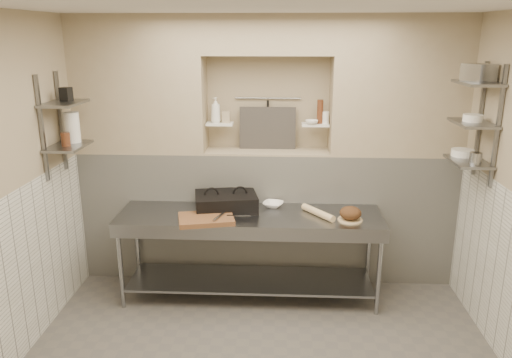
# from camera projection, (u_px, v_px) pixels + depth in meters

# --- Properties ---
(wall_back) EXTENTS (4.00, 0.10, 2.80)m
(wall_back) POSITION_uv_depth(u_px,v_px,m) (268.00, 147.00, 5.54)
(wall_back) COLOR tan
(wall_back) RESTS_ON ground
(backwall_lower) EXTENTS (4.00, 0.40, 1.40)m
(backwall_lower) POSITION_uv_depth(u_px,v_px,m) (267.00, 214.00, 5.49)
(backwall_lower) COLOR silver
(backwall_lower) RESTS_ON floor
(alcove_sill) EXTENTS (1.30, 0.40, 0.02)m
(alcove_sill) POSITION_uv_depth(u_px,v_px,m) (267.00, 151.00, 5.29)
(alcove_sill) COLOR tan
(alcove_sill) RESTS_ON backwall_lower
(backwall_pillar_left) EXTENTS (1.35, 0.40, 1.40)m
(backwall_pillar_left) POSITION_uv_depth(u_px,v_px,m) (140.00, 85.00, 5.16)
(backwall_pillar_left) COLOR tan
(backwall_pillar_left) RESTS_ON backwall_lower
(backwall_pillar_right) EXTENTS (1.35, 0.40, 1.40)m
(backwall_pillar_right) POSITION_uv_depth(u_px,v_px,m) (399.00, 86.00, 5.03)
(backwall_pillar_right) COLOR tan
(backwall_pillar_right) RESTS_ON backwall_lower
(backwall_header) EXTENTS (1.30, 0.40, 0.40)m
(backwall_header) POSITION_uv_depth(u_px,v_px,m) (268.00, 35.00, 4.96)
(backwall_header) COLOR tan
(backwall_header) RESTS_ON backwall_lower
(wainscot_left) EXTENTS (0.02, 3.90, 1.40)m
(wainscot_left) POSITION_uv_depth(u_px,v_px,m) (7.00, 287.00, 3.91)
(wainscot_left) COLOR silver
(wainscot_left) RESTS_ON floor
(alcove_shelf_left) EXTENTS (0.28, 0.16, 0.02)m
(alcove_shelf_left) POSITION_uv_depth(u_px,v_px,m) (220.00, 124.00, 5.24)
(alcove_shelf_left) COLOR white
(alcove_shelf_left) RESTS_ON backwall_lower
(alcove_shelf_right) EXTENTS (0.28, 0.16, 0.02)m
(alcove_shelf_right) POSITION_uv_depth(u_px,v_px,m) (315.00, 125.00, 5.19)
(alcove_shelf_right) COLOR white
(alcove_shelf_right) RESTS_ON backwall_lower
(utensil_rail) EXTENTS (0.70, 0.02, 0.02)m
(utensil_rail) POSITION_uv_depth(u_px,v_px,m) (268.00, 98.00, 5.30)
(utensil_rail) COLOR gray
(utensil_rail) RESTS_ON wall_back
(hanging_steel) EXTENTS (0.02, 0.02, 0.30)m
(hanging_steel) POSITION_uv_depth(u_px,v_px,m) (268.00, 114.00, 5.33)
(hanging_steel) COLOR black
(hanging_steel) RESTS_ON utensil_rail
(splash_panel) EXTENTS (0.60, 0.08, 0.45)m
(splash_panel) POSITION_uv_depth(u_px,v_px,m) (268.00, 128.00, 5.32)
(splash_panel) COLOR #383330
(splash_panel) RESTS_ON alcove_sill
(shelf_rail_left_a) EXTENTS (0.03, 0.03, 0.95)m
(shelf_rail_left_a) POSITION_uv_depth(u_px,v_px,m) (61.00, 121.00, 4.80)
(shelf_rail_left_a) COLOR slate
(shelf_rail_left_a) RESTS_ON wall_left
(shelf_rail_left_b) EXTENTS (0.03, 0.03, 0.95)m
(shelf_rail_left_b) POSITION_uv_depth(u_px,v_px,m) (42.00, 129.00, 4.42)
(shelf_rail_left_b) COLOR slate
(shelf_rail_left_b) RESTS_ON wall_left
(wall_shelf_left_lower) EXTENTS (0.30, 0.50, 0.02)m
(wall_shelf_left_lower) POSITION_uv_depth(u_px,v_px,m) (69.00, 146.00, 4.66)
(wall_shelf_left_lower) COLOR slate
(wall_shelf_left_lower) RESTS_ON wall_left
(wall_shelf_left_upper) EXTENTS (0.30, 0.50, 0.03)m
(wall_shelf_left_upper) POSITION_uv_depth(u_px,v_px,m) (64.00, 103.00, 4.55)
(wall_shelf_left_upper) COLOR slate
(wall_shelf_left_upper) RESTS_ON wall_left
(shelf_rail_right_a) EXTENTS (0.03, 0.03, 1.05)m
(shelf_rail_right_a) POSITION_uv_depth(u_px,v_px,m) (480.00, 120.00, 4.59)
(shelf_rail_right_a) COLOR slate
(shelf_rail_right_a) RESTS_ON wall_right
(shelf_rail_right_b) EXTENTS (0.03, 0.03, 1.05)m
(shelf_rail_right_b) POSITION_uv_depth(u_px,v_px,m) (498.00, 127.00, 4.21)
(shelf_rail_right_b) COLOR slate
(shelf_rail_right_b) RESTS_ON wall_right
(wall_shelf_right_lower) EXTENTS (0.30, 0.50, 0.02)m
(wall_shelf_right_lower) POSITION_uv_depth(u_px,v_px,m) (468.00, 161.00, 4.51)
(wall_shelf_right_lower) COLOR slate
(wall_shelf_right_lower) RESTS_ON wall_right
(wall_shelf_right_mid) EXTENTS (0.30, 0.50, 0.02)m
(wall_shelf_right_mid) POSITION_uv_depth(u_px,v_px,m) (473.00, 123.00, 4.41)
(wall_shelf_right_mid) COLOR slate
(wall_shelf_right_mid) RESTS_ON wall_right
(wall_shelf_right_upper) EXTENTS (0.30, 0.50, 0.03)m
(wall_shelf_right_upper) POSITION_uv_depth(u_px,v_px,m) (478.00, 83.00, 4.31)
(wall_shelf_right_upper) COLOR slate
(wall_shelf_right_upper) RESTS_ON wall_right
(prep_table) EXTENTS (2.60, 0.70, 0.90)m
(prep_table) POSITION_uv_depth(u_px,v_px,m) (250.00, 239.00, 4.97)
(prep_table) COLOR gray
(prep_table) RESTS_ON floor
(panini_press) EXTENTS (0.68, 0.55, 0.16)m
(panini_press) POSITION_uv_depth(u_px,v_px,m) (226.00, 202.00, 5.02)
(panini_press) COLOR black
(panini_press) RESTS_ON prep_table
(cutting_board) EXTENTS (0.58, 0.47, 0.05)m
(cutting_board) POSITION_uv_depth(u_px,v_px,m) (206.00, 219.00, 4.72)
(cutting_board) COLOR brown
(cutting_board) RESTS_ON prep_table
(knife_blade) EXTENTS (0.23, 0.04, 0.01)m
(knife_blade) POSITION_uv_depth(u_px,v_px,m) (239.00, 215.00, 4.74)
(knife_blade) COLOR gray
(knife_blade) RESTS_ON cutting_board
(tongs) EXTENTS (0.10, 0.25, 0.02)m
(tongs) POSITION_uv_depth(u_px,v_px,m) (220.00, 216.00, 4.70)
(tongs) COLOR gray
(tongs) RESTS_ON cutting_board
(mixing_bowl) EXTENTS (0.25, 0.25, 0.05)m
(mixing_bowl) POSITION_uv_depth(u_px,v_px,m) (273.00, 204.00, 5.12)
(mixing_bowl) COLOR white
(mixing_bowl) RESTS_ON prep_table
(rolling_pin) EXTENTS (0.31, 0.39, 0.07)m
(rolling_pin) POSITION_uv_depth(u_px,v_px,m) (318.00, 213.00, 4.86)
(rolling_pin) COLOR beige
(rolling_pin) RESTS_ON prep_table
(bread_board) EXTENTS (0.24, 0.24, 0.01)m
(bread_board) POSITION_uv_depth(u_px,v_px,m) (350.00, 220.00, 4.75)
(bread_board) COLOR beige
(bread_board) RESTS_ON prep_table
(bread_loaf) EXTENTS (0.21, 0.21, 0.12)m
(bread_loaf) POSITION_uv_depth(u_px,v_px,m) (350.00, 213.00, 4.73)
(bread_loaf) COLOR #4C2D19
(bread_loaf) RESTS_ON bread_board
(bottle_soap) EXTENTS (0.13, 0.13, 0.26)m
(bottle_soap) POSITION_uv_depth(u_px,v_px,m) (216.00, 110.00, 5.19)
(bottle_soap) COLOR white
(bottle_soap) RESTS_ON alcove_shelf_left
(jar_alcove) EXTENTS (0.08, 0.08, 0.12)m
(jar_alcove) POSITION_uv_depth(u_px,v_px,m) (226.00, 117.00, 5.21)
(jar_alcove) COLOR tan
(jar_alcove) RESTS_ON alcove_shelf_left
(bowl_alcove) EXTENTS (0.14, 0.14, 0.04)m
(bowl_alcove) POSITION_uv_depth(u_px,v_px,m) (312.00, 122.00, 5.14)
(bowl_alcove) COLOR white
(bowl_alcove) RESTS_ON alcove_shelf_right
(condiment_a) EXTENTS (0.06, 0.06, 0.23)m
(condiment_a) POSITION_uv_depth(u_px,v_px,m) (320.00, 112.00, 5.15)
(condiment_a) COLOR #512916
(condiment_a) RESTS_ON alcove_shelf_right
(condiment_b) EXTENTS (0.06, 0.06, 0.25)m
(condiment_b) POSITION_uv_depth(u_px,v_px,m) (320.00, 112.00, 5.15)
(condiment_b) COLOR #512916
(condiment_b) RESTS_ON alcove_shelf_right
(condiment_c) EXTENTS (0.07, 0.07, 0.12)m
(condiment_c) POSITION_uv_depth(u_px,v_px,m) (326.00, 118.00, 5.16)
(condiment_c) COLOR white
(condiment_c) RESTS_ON alcove_shelf_right
(jug_left) EXTENTS (0.14, 0.14, 0.29)m
(jug_left) POSITION_uv_depth(u_px,v_px,m) (72.00, 127.00, 4.73)
(jug_left) COLOR white
(jug_left) RESTS_ON wall_shelf_left_lower
(jar_left) EXTENTS (0.08, 0.08, 0.13)m
(jar_left) POSITION_uv_depth(u_px,v_px,m) (66.00, 139.00, 4.59)
(jar_left) COLOR #512916
(jar_left) RESTS_ON wall_shelf_left_lower
(box_left_upper) EXTENTS (0.10, 0.10, 0.13)m
(box_left_upper) POSITION_uv_depth(u_px,v_px,m) (66.00, 94.00, 4.59)
(box_left_upper) COLOR black
(box_left_upper) RESTS_ON wall_shelf_left_upper
(bowl_right) EXTENTS (0.21, 0.21, 0.06)m
(bowl_right) POSITION_uv_depth(u_px,v_px,m) (463.00, 153.00, 4.65)
(bowl_right) COLOR white
(bowl_right) RESTS_ON wall_shelf_right_lower
(canister_right) EXTENTS (0.11, 0.11, 0.11)m
(canister_right) POSITION_uv_depth(u_px,v_px,m) (475.00, 159.00, 4.34)
(canister_right) COLOR gray
(canister_right) RESTS_ON wall_shelf_right_lower
(bowl_right_mid) EXTENTS (0.17, 0.17, 0.06)m
(bowl_right_mid) POSITION_uv_depth(u_px,v_px,m) (473.00, 118.00, 4.41)
(bowl_right_mid) COLOR white
(bowl_right_mid) RESTS_ON wall_shelf_right_mid
(basket_right) EXTENTS (0.27, 0.30, 0.15)m
(basket_right) POSITION_uv_depth(u_px,v_px,m) (479.00, 73.00, 4.30)
(basket_right) COLOR gray
(basket_right) RESTS_ON wall_shelf_right_upper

